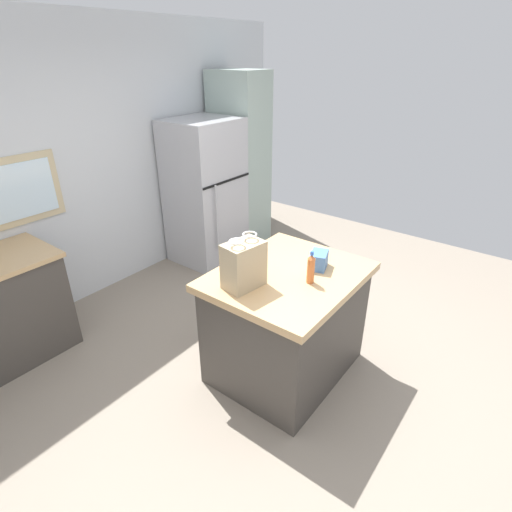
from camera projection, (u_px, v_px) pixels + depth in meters
The scene contains 8 objects.
ground at pixel (292, 375), 3.33m from camera, with size 6.82×6.82×0.00m, color gray.
back_wall at pixel (89, 165), 4.04m from camera, with size 5.69×0.13×2.72m.
kitchen_island at pixel (286, 323), 3.20m from camera, with size 1.16×0.96×0.91m.
refrigerator at pixel (205, 192), 4.87m from camera, with size 0.79×0.74×1.71m.
tall_cabinet at pixel (240, 162), 5.24m from camera, with size 0.50×0.67×2.18m.
shopping_bag at pixel (244, 265), 2.76m from camera, with size 0.30×0.22×0.37m.
small_box at pixel (319, 260), 3.05m from camera, with size 0.17×0.12×0.13m, color #4775B7.
bottle at pixel (311, 269), 2.83m from camera, with size 0.05×0.05×0.24m.
Camera 1 is at (-2.18, -1.30, 2.38)m, focal length 28.44 mm.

